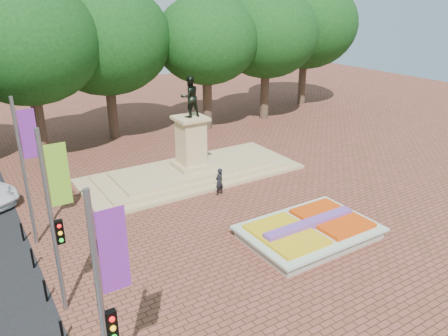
# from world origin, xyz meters

# --- Properties ---
(ground) EXTENTS (90.00, 90.00, 0.00)m
(ground) POSITION_xyz_m (0.00, 0.00, 0.00)
(ground) COLOR brown
(ground) RESTS_ON ground
(flower_bed) EXTENTS (6.30, 4.30, 0.91)m
(flower_bed) POSITION_xyz_m (1.03, -2.00, 0.38)
(flower_bed) COLOR gray
(flower_bed) RESTS_ON ground
(monument) EXTENTS (14.00, 6.00, 6.40)m
(monument) POSITION_xyz_m (0.00, 8.00, 0.88)
(monument) COLOR tan
(monument) RESTS_ON ground
(tree_row_back) EXTENTS (44.80, 8.80, 10.43)m
(tree_row_back) POSITION_xyz_m (2.33, 18.00, 6.67)
(tree_row_back) COLOR #3A2B20
(tree_row_back) RESTS_ON ground
(banner_poles) EXTENTS (0.88, 11.17, 7.00)m
(banner_poles) POSITION_xyz_m (-10.08, -1.31, 3.88)
(banner_poles) COLOR slate
(banner_poles) RESTS_ON ground
(bollard_row) EXTENTS (0.12, 13.12, 0.98)m
(bollard_row) POSITION_xyz_m (-10.70, -1.50, 0.53)
(bollard_row) COLOR black
(bollard_row) RESTS_ON ground
(pedestrian) EXTENTS (0.68, 0.54, 1.64)m
(pedestrian) POSITION_xyz_m (-0.06, 4.50, 0.82)
(pedestrian) COLOR black
(pedestrian) RESTS_ON ground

